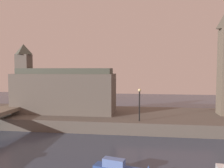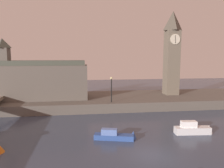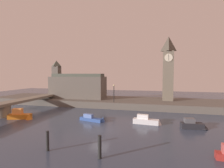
{
  "view_description": "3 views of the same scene",
  "coord_description": "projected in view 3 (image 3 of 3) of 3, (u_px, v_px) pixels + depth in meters",
  "views": [
    {
      "loc": [
        -1.17,
        -12.46,
        7.79
      ],
      "look_at": [
        -4.88,
        14.63,
        6.01
      ],
      "focal_mm": 36.86,
      "sensor_mm": 36.0,
      "label": 1
    },
    {
      "loc": [
        -5.75,
        -17.01,
        8.65
      ],
      "look_at": [
        -1.22,
        17.6,
        4.03
      ],
      "focal_mm": 34.08,
      "sensor_mm": 36.0,
      "label": 2
    },
    {
      "loc": [
        7.7,
        -23.24,
        7.87
      ],
      "look_at": [
        -2.23,
        15.88,
        5.54
      ],
      "focal_mm": 28.25,
      "sensor_mm": 36.0,
      "label": 3
    }
  ],
  "objects": [
    {
      "name": "ground_plane",
      "position": [
        100.0,
        130.0,
        24.83
      ],
      "size": [
        120.0,
        120.0,
        0.0
      ],
      "primitive_type": "plane",
      "color": "#384256"
    },
    {
      "name": "far_embankment",
      "position": [
        125.0,
        102.0,
        44.14
      ],
      "size": [
        70.0,
        12.0,
        1.5
      ],
      "primitive_type": "cube",
      "color": "#5B544C",
      "rests_on": "ground"
    },
    {
      "name": "clock_tower",
      "position": [
        168.0,
        68.0,
        41.78
      ],
      "size": [
        2.61,
        2.64,
        15.16
      ],
      "color": "#6B6051",
      "rests_on": "far_embankment"
    },
    {
      "name": "parliament_hall",
      "position": [
        76.0,
        86.0,
        46.62
      ],
      "size": [
        14.46,
        5.24,
        9.96
      ],
      "color": "#5B544C",
      "rests_on": "far_embankment"
    },
    {
      "name": "streetlamp",
      "position": [
        114.0,
        91.0,
        39.72
      ],
      "size": [
        0.36,
        0.36,
        3.94
      ],
      "color": "black",
      "rests_on": "far_embankment"
    },
    {
      "name": "mooring_post_left",
      "position": [
        48.0,
        141.0,
        17.95
      ],
      "size": [
        0.31,
        0.31,
        2.06
      ],
      "primitive_type": "cylinder",
      "color": "black",
      "rests_on": "ground"
    },
    {
      "name": "mooring_post_right",
      "position": [
        100.0,
        147.0,
        16.28
      ],
      "size": [
        0.34,
        0.34,
        2.21
      ],
      "primitive_type": "cylinder",
      "color": "black",
      "rests_on": "ground"
    },
    {
      "name": "boat_tour_blue",
      "position": [
        93.0,
        119.0,
        29.28
      ],
      "size": [
        4.68,
        1.89,
        1.38
      ],
      "color": "#2D4C93",
      "rests_on": "ground"
    },
    {
      "name": "boat_patrol_orange",
      "position": [
        21.0,
        115.0,
        30.81
      ],
      "size": [
        4.6,
        2.38,
        1.81
      ],
      "color": "orange",
      "rests_on": "ground"
    },
    {
      "name": "boat_ferry_white",
      "position": [
        147.0,
        121.0,
        27.56
      ],
      "size": [
        4.46,
        1.33,
        1.54
      ],
      "color": "silver",
      "rests_on": "ground"
    },
    {
      "name": "boat_barge_dark",
      "position": [
        194.0,
        125.0,
        25.3
      ],
      "size": [
        3.79,
        1.68,
        1.48
      ],
      "color": "#232328",
      "rests_on": "ground"
    }
  ]
}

